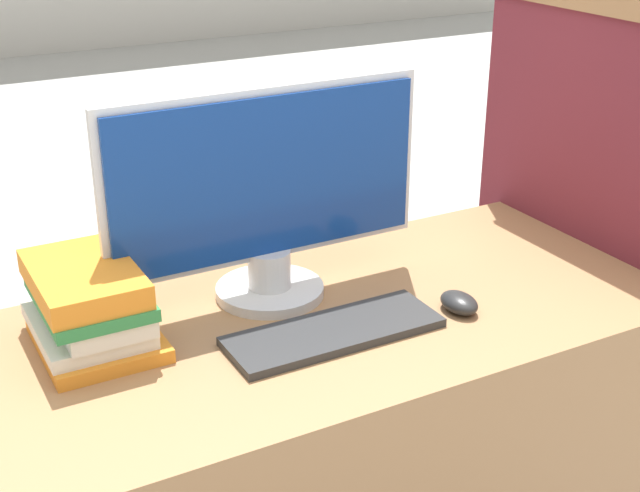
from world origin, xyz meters
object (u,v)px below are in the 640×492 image
at_px(mouse, 459,303).
at_px(book_stack, 91,307).
at_px(keyboard, 334,332).
at_px(monitor, 267,194).

bearing_deg(mouse, book_stack, 162.16).
bearing_deg(book_stack, keyboard, -24.56).
bearing_deg(monitor, keyboard, -81.58).
bearing_deg(keyboard, monitor, 98.42).
relative_size(monitor, book_stack, 2.38).
height_order(monitor, mouse, monitor).
relative_size(mouse, book_stack, 0.33).
relative_size(monitor, keyboard, 1.61).
bearing_deg(book_stack, mouse, -17.84).
height_order(monitor, book_stack, monitor).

